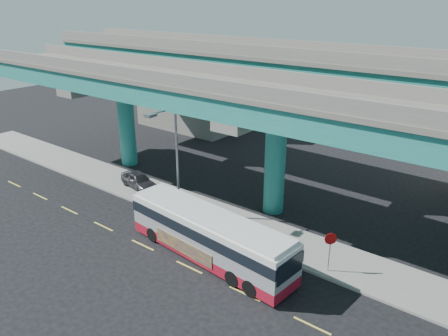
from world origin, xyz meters
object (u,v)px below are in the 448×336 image
Objects in this scene: stop_sign at (330,244)px; parked_car at (139,180)px; transit_bus at (209,234)px; street_lamp at (171,148)px.

parked_car is at bearing 155.10° from stop_sign.
stop_sign is (6.37, 2.95, 0.29)m from transit_bus.
parked_car is at bearing 160.75° from street_lamp.
street_lamp is (5.97, -2.09, 4.59)m from parked_car.
transit_bus is 7.03m from stop_sign.
stop_sign is at bearing 3.74° from street_lamp.
transit_bus is at bearing -23.30° from street_lamp.
street_lamp is at bearing -98.69° from parked_car.
transit_bus reaches higher than stop_sign.
stop_sign is at bearing 30.02° from transit_bus.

